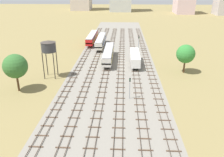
% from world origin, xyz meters
% --- Properties ---
extents(ground_plane, '(480.00, 480.00, 0.00)m').
position_xyz_m(ground_plane, '(0.00, 56.00, 0.00)').
color(ground_plane, olive).
extents(ballast_bed, '(26.06, 176.00, 0.01)m').
position_xyz_m(ballast_bed, '(0.00, 56.00, 0.00)').
color(ballast_bed, gray).
rests_on(ballast_bed, ground).
extents(track_far_left, '(2.40, 126.00, 0.29)m').
position_xyz_m(track_far_left, '(-11.03, 57.00, 0.14)').
color(track_far_left, '#47382D').
rests_on(track_far_left, ground).
extents(track_left, '(2.40, 126.00, 0.29)m').
position_xyz_m(track_left, '(-6.62, 57.00, 0.14)').
color(track_left, '#47382D').
rests_on(track_left, ground).
extents(track_centre_left, '(2.40, 126.00, 0.29)m').
position_xyz_m(track_centre_left, '(-2.21, 57.00, 0.14)').
color(track_centre_left, '#47382D').
rests_on(track_centre_left, ground).
extents(track_centre, '(2.40, 126.00, 0.29)m').
position_xyz_m(track_centre, '(2.21, 57.00, 0.14)').
color(track_centre, '#47382D').
rests_on(track_centre, ground).
extents(track_centre_right, '(2.40, 126.00, 0.29)m').
position_xyz_m(track_centre_right, '(6.62, 57.00, 0.14)').
color(track_centre_right, '#47382D').
rests_on(track_centre_right, ground).
extents(track_right, '(2.40, 126.00, 0.29)m').
position_xyz_m(track_right, '(11.03, 57.00, 0.14)').
color(track_right, '#47382D').
rests_on(track_right, ground).
extents(freight_boxcar_centre_right_nearest, '(2.87, 14.00, 3.60)m').
position_xyz_m(freight_boxcar_centre_right_nearest, '(6.63, 53.13, 2.45)').
color(freight_boxcar_centre_right_nearest, white).
rests_on(freight_boxcar_centre_right_nearest, ground).
extents(diesel_railcar_centre_left_near, '(2.96, 20.50, 3.80)m').
position_xyz_m(diesel_railcar_centre_left_near, '(-2.21, 56.57, 2.60)').
color(diesel_railcar_centre_left_near, beige).
rests_on(diesel_railcar_centre_left_near, ground).
extents(diesel_railcar_left_mid, '(2.96, 20.50, 3.80)m').
position_xyz_m(diesel_railcar_left_mid, '(-6.62, 75.97, 2.60)').
color(diesel_railcar_left_mid, beige).
rests_on(diesel_railcar_left_mid, ground).
extents(diesel_railcar_far_left_midfar, '(2.96, 20.50, 3.80)m').
position_xyz_m(diesel_railcar_far_left_midfar, '(-11.03, 82.12, 2.60)').
color(diesel_railcar_far_left_midfar, red).
rests_on(diesel_railcar_far_left_midfar, ground).
extents(water_tower, '(4.12, 4.12, 10.47)m').
position_xyz_m(water_tower, '(-17.34, 41.01, 8.75)').
color(water_tower, '#2D2826').
rests_on(water_tower, ground).
extents(signal_post_nearest, '(0.28, 0.47, 5.63)m').
position_xyz_m(signal_post_nearest, '(8.83, 70.79, 3.56)').
color(signal_post_nearest, gray).
rests_on(signal_post_nearest, ground).
extents(signal_post_near, '(0.28, 0.47, 5.81)m').
position_xyz_m(signal_post_near, '(8.83, 71.80, 3.66)').
color(signal_post_near, gray).
rests_on(signal_post_near, ground).
extents(signal_post_mid, '(0.28, 0.47, 5.22)m').
position_xyz_m(signal_post_mid, '(4.41, 28.50, 3.32)').
color(signal_post_mid, gray).
rests_on(signal_post_mid, ground).
extents(lineside_tree_0, '(5.79, 5.79, 9.29)m').
position_xyz_m(lineside_tree_0, '(-22.67, 31.50, 6.37)').
color(lineside_tree_0, '#4C331E').
rests_on(lineside_tree_0, ground).
extents(lineside_tree_1, '(5.36, 5.36, 8.43)m').
position_xyz_m(lineside_tree_1, '(20.80, 46.38, 5.73)').
color(lineside_tree_1, '#4C331E').
rests_on(lineside_tree_1, ground).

